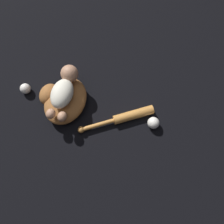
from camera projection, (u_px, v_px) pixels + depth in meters
ground_plane at (68, 102)px, 1.32m from camera, size 6.00×6.00×0.00m
baseball_glove at (63, 100)px, 1.27m from camera, size 0.32×0.30×0.10m
baby_figure at (64, 89)px, 1.19m from camera, size 0.32×0.12×0.10m
baseball_bat at (125, 117)px, 1.26m from camera, size 0.27×0.40×0.05m
baseball at (153, 123)px, 1.24m from camera, size 0.07×0.07×0.07m
baseball_spare at (25, 89)px, 1.32m from camera, size 0.06×0.06×0.06m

